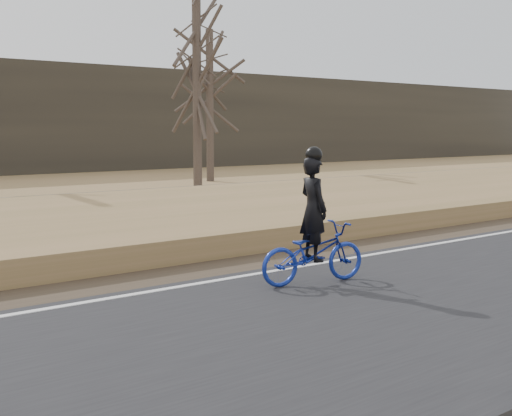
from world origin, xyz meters
TOP-DOWN VIEW (x-y plane):
  - road at (0.00, -2.50)m, footprint 120.00×6.00m
  - cyclist at (5.34, -0.87)m, footprint 1.86×0.97m
  - bare_tree_right at (14.00, 14.68)m, footprint 0.36×0.36m
  - bare_tree_far_right at (17.13, 18.17)m, footprint 0.36×0.36m

SIDE VIEW (x-z plane):
  - road at x=0.00m, z-range 0.00..0.06m
  - cyclist at x=5.34m, z-range -0.33..1.76m
  - bare_tree_far_right at x=17.13m, z-range 0.00..6.90m
  - bare_tree_right at x=14.00m, z-range 0.00..7.96m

